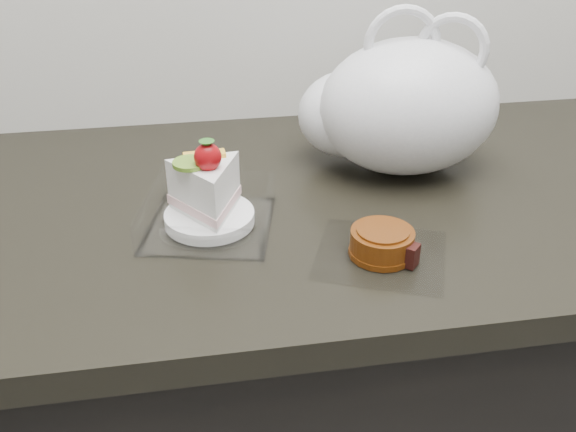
# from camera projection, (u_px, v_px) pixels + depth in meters

# --- Properties ---
(counter) EXTENTS (2.04, 0.64, 0.90)m
(counter) POSITION_uv_depth(u_px,v_px,m) (347.00, 406.00, 1.17)
(counter) COLOR black
(counter) RESTS_ON ground
(cake_tray) EXTENTS (0.20, 0.20, 0.13)m
(cake_tray) POSITION_uv_depth(u_px,v_px,m) (209.00, 203.00, 0.84)
(cake_tray) COLOR white
(cake_tray) RESTS_ON counter
(mooncake_wrap) EXTENTS (0.20, 0.20, 0.04)m
(mooncake_wrap) POSITION_uv_depth(u_px,v_px,m) (383.00, 245.00, 0.79)
(mooncake_wrap) COLOR white
(mooncake_wrap) RESTS_ON counter
(plastic_bag) EXTENTS (0.34, 0.28, 0.25)m
(plastic_bag) POSITION_uv_depth(u_px,v_px,m) (397.00, 107.00, 0.97)
(plastic_bag) COLOR white
(plastic_bag) RESTS_ON counter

